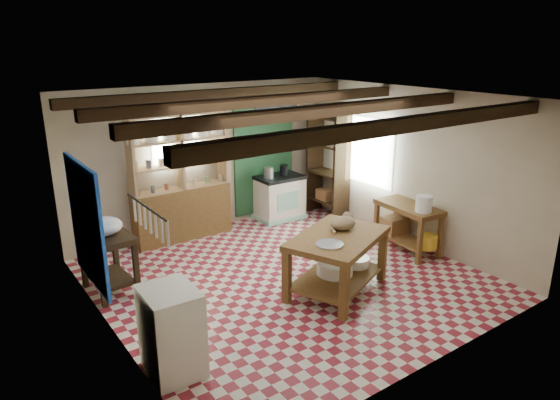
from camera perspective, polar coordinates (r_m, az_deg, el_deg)
floor at (r=7.33m, az=0.86°, el=-8.99°), size 5.00×5.00×0.02m
ceiling at (r=6.58m, az=0.97°, el=11.74°), size 5.00×5.00×0.02m
wall_back at (r=8.91m, az=-8.69°, el=4.66°), size 5.00×0.04×2.60m
wall_front at (r=5.17m, az=17.65°, el=-5.78°), size 5.00×0.04×2.60m
wall_left at (r=5.80m, az=-19.44°, el=-3.38°), size 0.04×5.00×2.60m
wall_right at (r=8.52m, az=14.62°, el=3.67°), size 0.04×5.00×2.60m
ceiling_beams at (r=6.60m, az=0.96°, el=10.71°), size 5.00×3.80×0.15m
blue_wall_patch at (r=6.70m, az=-21.25°, el=-2.59°), size 0.04×1.40×1.60m
green_wall_patch at (r=9.51m, az=-1.86°, el=5.38°), size 1.30×0.04×2.30m
window_back at (r=8.60m, az=-11.74°, el=6.75°), size 0.90×0.02×0.80m
window_right at (r=9.13m, az=9.80°, el=5.57°), size 0.02×1.30×1.20m
utensil_rail at (r=4.57m, az=-14.98°, el=-2.17°), size 0.06×0.90×0.28m
pot_rack at (r=9.01m, az=-0.41°, el=10.70°), size 0.86×0.12×0.36m
shelving_unit at (r=8.56m, az=-11.32°, el=2.60°), size 1.70×0.34×2.20m
tall_rack at (r=9.66m, az=5.48°, el=3.97°), size 0.40×0.86×2.00m
work_table at (r=6.87m, az=6.52°, el=-7.19°), size 1.69×1.43×0.81m
stove at (r=9.54m, az=-0.04°, el=0.30°), size 0.88×0.60×0.85m
prep_table at (r=7.18m, az=-18.97°, el=-6.83°), size 0.62×0.86×0.84m
white_cabinet at (r=5.36m, az=-12.28°, el=-14.46°), size 0.55×0.64×0.94m
right_counter at (r=8.35m, az=14.33°, el=-3.11°), size 0.64×1.14×0.78m
cat at (r=6.91m, az=7.19°, el=-2.63°), size 0.49×0.46×0.18m
steel_tray at (r=6.39m, az=5.70°, el=-5.05°), size 0.47×0.47×0.02m
basin_large at (r=6.97m, az=6.30°, el=-7.73°), size 0.65×0.65×0.17m
basin_small at (r=7.26m, az=8.75°, el=-6.96°), size 0.48×0.48×0.13m
kettle_left at (r=9.27m, az=-1.32°, el=3.15°), size 0.18×0.18×0.21m
kettle_right at (r=9.46m, az=0.47°, el=3.43°), size 0.16×0.16×0.20m
enamel_bowl at (r=6.98m, az=-19.41°, el=-2.84°), size 0.49×0.49×0.23m
white_bucket at (r=7.92m, az=16.12°, el=-0.42°), size 0.27×0.27×0.25m
wicker_basket at (r=8.57m, az=12.90°, el=-2.79°), size 0.42×0.35×0.28m
yellow_tub at (r=8.10m, az=16.51°, el=-4.56°), size 0.32×0.32×0.22m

